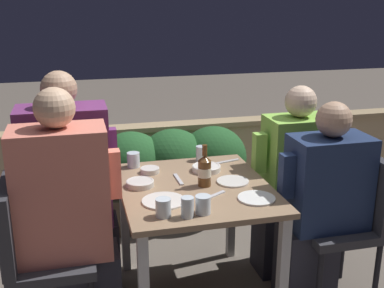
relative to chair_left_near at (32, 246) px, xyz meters
name	(u,v)px	position (x,y,z in m)	size (l,w,h in m)	color
parapet_wall	(153,163)	(0.86, 1.60, -0.19)	(9.00, 0.18, 0.69)	tan
dining_table	(195,202)	(0.86, 0.16, 0.07)	(0.81, 0.93, 0.71)	#937556
planter_hedge	(173,172)	(0.95, 1.18, -0.13)	(1.17, 0.47, 0.75)	brown
chair_left_near	(32,246)	(0.00, 0.00, 0.00)	(0.42, 0.41, 0.88)	#333338
person_coral_top	(71,220)	(0.19, 0.00, 0.12)	(0.51, 0.26, 1.32)	#282833
chair_left_far	(40,216)	(0.02, 0.35, 0.00)	(0.42, 0.41, 0.88)	#333338
person_purple_stripe	(73,191)	(0.21, 0.35, 0.13)	(0.52, 0.26, 1.34)	#282833
chair_right_near	(351,212)	(1.72, -0.03, 0.00)	(0.42, 0.41, 0.88)	#333338
person_navy_jumper	(320,207)	(1.52, -0.03, 0.05)	(0.50, 0.26, 1.19)	#282833
chair_right_far	(318,188)	(1.71, 0.34, 0.00)	(0.42, 0.41, 0.88)	#333338
person_green_blouse	(290,181)	(1.51, 0.34, 0.07)	(0.48, 0.26, 1.21)	#282833
beer_bottle	(205,170)	(0.91, 0.15, 0.26)	(0.07, 0.07, 0.23)	brown
plate_0	(164,201)	(0.65, -0.01, 0.17)	(0.22, 0.22, 0.01)	silver
plate_1	(256,198)	(1.12, -0.09, 0.17)	(0.19, 0.19, 0.01)	white
plate_2	(233,182)	(1.08, 0.16, 0.17)	(0.18, 0.18, 0.01)	silver
bowl_0	(150,170)	(0.65, 0.43, 0.19)	(0.11, 0.11, 0.03)	beige
bowl_1	(206,168)	(0.98, 0.37, 0.19)	(0.17, 0.17, 0.04)	silver
bowl_2	(140,183)	(0.57, 0.23, 0.19)	(0.15, 0.15, 0.03)	beige
glass_cup_0	(133,160)	(0.57, 0.55, 0.21)	(0.08, 0.08, 0.09)	silver
glass_cup_1	(203,205)	(0.81, -0.18, 0.21)	(0.08, 0.08, 0.09)	silver
glass_cup_2	(187,207)	(0.73, -0.20, 0.22)	(0.06, 0.06, 0.10)	silver
glass_cup_3	(163,208)	(0.62, -0.17, 0.21)	(0.07, 0.07, 0.09)	silver
glass_cup_4	(201,153)	(1.00, 0.57, 0.22)	(0.06, 0.06, 0.09)	silver
fork_0	(178,179)	(0.79, 0.27, 0.17)	(0.02, 0.17, 0.01)	silver
fork_1	(227,161)	(1.15, 0.50, 0.17)	(0.17, 0.06, 0.01)	silver
fork_2	(214,196)	(0.92, 0.00, 0.17)	(0.16, 0.11, 0.01)	silver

